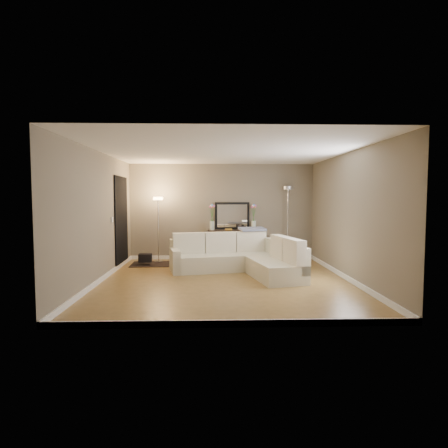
{
  "coord_description": "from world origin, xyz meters",
  "views": [
    {
      "loc": [
        -0.25,
        -7.48,
        1.68
      ],
      "look_at": [
        0.0,
        0.8,
        1.1
      ],
      "focal_mm": 30.0,
      "sensor_mm": 36.0,
      "label": 1
    }
  ],
  "objects_px": {
    "sectional_sofa": "(242,258)",
    "floor_lamp_lit": "(158,216)",
    "console_table": "(230,243)",
    "floor_lamp_unlit": "(288,208)"
  },
  "relations": [
    {
      "from": "console_table",
      "to": "floor_lamp_unlit",
      "type": "height_order",
      "value": "floor_lamp_unlit"
    },
    {
      "from": "sectional_sofa",
      "to": "floor_lamp_unlit",
      "type": "distance_m",
      "value": 2.39
    },
    {
      "from": "sectional_sofa",
      "to": "floor_lamp_lit",
      "type": "bearing_deg",
      "value": 146.15
    },
    {
      "from": "console_table",
      "to": "floor_lamp_unlit",
      "type": "xyz_separation_m",
      "value": [
        1.56,
        -0.03,
        0.94
      ]
    },
    {
      "from": "floor_lamp_unlit",
      "to": "floor_lamp_lit",
      "type": "bearing_deg",
      "value": -175.98
    },
    {
      "from": "sectional_sofa",
      "to": "floor_lamp_lit",
      "type": "distance_m",
      "value": 2.64
    },
    {
      "from": "sectional_sofa",
      "to": "floor_lamp_unlit",
      "type": "height_order",
      "value": "floor_lamp_unlit"
    },
    {
      "from": "sectional_sofa",
      "to": "console_table",
      "type": "height_order",
      "value": "sectional_sofa"
    },
    {
      "from": "sectional_sofa",
      "to": "floor_lamp_lit",
      "type": "xyz_separation_m",
      "value": [
        -2.07,
        1.39,
        0.88
      ]
    },
    {
      "from": "floor_lamp_lit",
      "to": "floor_lamp_unlit",
      "type": "xyz_separation_m",
      "value": [
        3.43,
        0.24,
        0.2
      ]
    }
  ]
}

